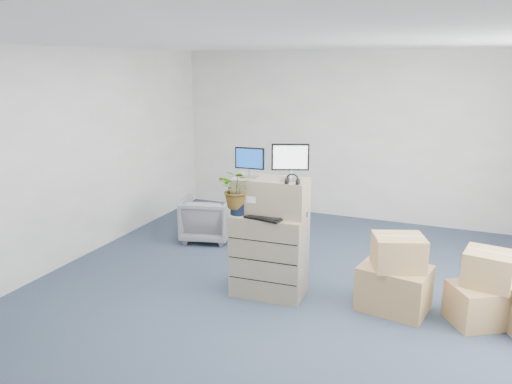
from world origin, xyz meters
TOP-DOWN VIEW (x-y plane):
  - ground at (0.00, 0.00)m, footprint 7.00×7.00m
  - wall_back at (0.00, 3.51)m, footprint 6.00×0.02m
  - filing_cabinet_lower at (-0.20, 0.19)m, footprint 0.84×0.54m
  - filing_cabinet_upper at (-0.20, 0.24)m, footprint 0.84×0.45m
  - monitor_left at (-0.45, 0.22)m, footprint 0.34×0.14m
  - monitor_right at (0.02, 0.24)m, footprint 0.39×0.22m
  - headphones at (0.09, 0.09)m, footprint 0.15×0.02m
  - keyboard at (-0.20, 0.03)m, footprint 0.44×0.25m
  - mouse at (0.12, 0.15)m, footprint 0.09×0.07m
  - water_bottle at (-0.15, 0.26)m, footprint 0.07×0.07m
  - phone_dock at (-0.26, 0.20)m, footprint 0.05×0.04m
  - external_drive at (0.10, 0.31)m, footprint 0.24×0.21m
  - tissue_box at (0.09, 0.32)m, footprint 0.21×0.12m
  - potted_plant at (-0.52, 0.04)m, footprint 0.48×0.51m
  - office_chair at (-1.71, 1.54)m, footprint 0.84×0.81m
  - cardboard_boxes at (1.76, 0.37)m, footprint 2.19×0.69m

SIDE VIEW (x-z plane):
  - ground at x=0.00m, z-range 0.00..0.00m
  - cardboard_boxes at x=1.76m, z-range -0.09..0.76m
  - office_chair at x=-1.71m, z-range 0.00..0.72m
  - filing_cabinet_lower at x=-0.20m, z-range 0.00..0.95m
  - keyboard at x=-0.20m, z-range 0.95..0.97m
  - mouse at x=0.12m, z-range 0.95..0.98m
  - external_drive at x=0.10m, z-range 0.95..1.01m
  - phone_dock at x=-0.26m, z-range 0.93..1.05m
  - tissue_box at x=0.09m, z-range 1.01..1.09m
  - water_bottle at x=-0.15m, z-range 0.95..1.21m
  - filing_cabinet_upper at x=-0.20m, z-range 0.95..1.36m
  - potted_plant at x=-0.52m, z-range 0.98..1.41m
  - headphones at x=0.09m, z-range 1.33..1.47m
  - wall_back at x=0.00m, z-range 0.00..2.80m
  - monitor_left at x=-0.45m, z-range 1.38..1.71m
  - monitor_right at x=0.02m, z-range 1.38..1.78m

